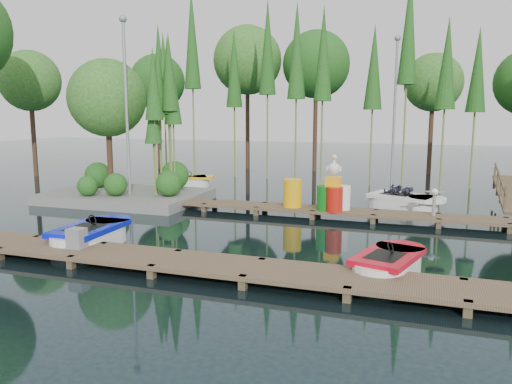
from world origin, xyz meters
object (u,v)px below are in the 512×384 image
(boat_red, at_px, (388,265))
(boat_yellow_far, at_px, (187,182))
(drum_cluster, at_px, (334,194))
(boat_blue, at_px, (91,237))
(yellow_barrel, at_px, (293,193))
(island, at_px, (121,123))
(utility_cabinet, at_px, (77,238))

(boat_red, relative_size, boat_yellow_far, 1.00)
(boat_red, relative_size, drum_cluster, 1.42)
(boat_blue, height_order, yellow_barrel, yellow_barrel)
(boat_yellow_far, xyz_separation_m, yellow_barrel, (6.60, -4.85, 0.53))
(island, relative_size, drum_cluster, 3.53)
(yellow_barrel, relative_size, drum_cluster, 0.52)
(utility_cabinet, distance_m, drum_cluster, 8.57)
(utility_cabinet, xyz_separation_m, yellow_barrel, (3.65, 7.00, 0.25))
(boat_blue, relative_size, boat_yellow_far, 1.06)
(boat_yellow_far, distance_m, utility_cabinet, 12.21)
(boat_blue, xyz_separation_m, drum_cluster, (5.59, 5.71, 0.59))
(drum_cluster, bearing_deg, boat_yellow_far, 148.26)
(island, relative_size, utility_cabinet, 13.59)
(boat_red, xyz_separation_m, drum_cluster, (-2.25, 5.61, 0.62))
(utility_cabinet, bearing_deg, yellow_barrel, 62.47)
(boat_blue, relative_size, drum_cluster, 1.50)
(island, height_order, utility_cabinet, island)
(boat_red, relative_size, utility_cabinet, 5.44)
(boat_blue, height_order, boat_yellow_far, boat_yellow_far)
(island, distance_m, utility_cabinet, 9.07)
(island, distance_m, boat_red, 13.33)
(island, height_order, boat_yellow_far, island)
(boat_blue, xyz_separation_m, boat_red, (7.85, 0.09, -0.03))
(utility_cabinet, bearing_deg, island, 116.20)
(island, distance_m, drum_cluster, 9.32)
(drum_cluster, bearing_deg, boat_blue, -134.43)
(boat_blue, distance_m, boat_red, 7.85)
(boat_blue, distance_m, utility_cabinet, 1.26)
(island, distance_m, yellow_barrel, 7.90)
(boat_yellow_far, relative_size, utility_cabinet, 5.45)
(boat_yellow_far, bearing_deg, boat_blue, -86.81)
(boat_blue, bearing_deg, boat_red, -1.44)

